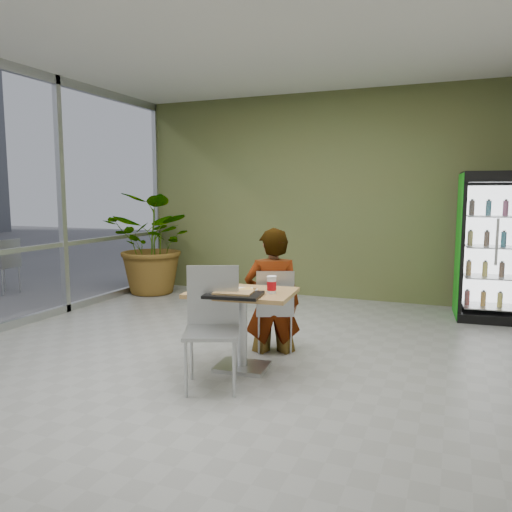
% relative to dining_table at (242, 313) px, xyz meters
% --- Properties ---
extents(ground, '(7.00, 7.00, 0.00)m').
position_rel_dining_table_xyz_m(ground, '(-0.20, 0.03, -0.54)').
color(ground, gray).
rests_on(ground, ground).
extents(room_envelope, '(6.00, 7.00, 3.20)m').
position_rel_dining_table_xyz_m(room_envelope, '(-0.20, 0.03, 1.06)').
color(room_envelope, beige).
rests_on(room_envelope, ground).
extents(dining_table, '(1.01, 0.75, 0.75)m').
position_rel_dining_table_xyz_m(dining_table, '(0.00, 0.00, 0.00)').
color(dining_table, tan).
rests_on(dining_table, ground).
extents(chair_far, '(0.51, 0.51, 0.87)m').
position_rel_dining_table_xyz_m(chair_far, '(0.11, 0.59, -0.03)').
color(chair_far, '#ABADAF').
rests_on(chair_far, ground).
extents(chair_near, '(0.59, 0.60, 1.02)m').
position_rel_dining_table_xyz_m(chair_near, '(-0.09, -0.43, 0.06)').
color(chair_near, '#ABADAF').
rests_on(chair_near, ground).
extents(seated_woman, '(0.69, 0.58, 1.60)m').
position_rel_dining_table_xyz_m(seated_woman, '(0.07, 0.63, -0.04)').
color(seated_woman, black).
rests_on(seated_woman, ground).
extents(pizza_plate, '(0.29, 0.22, 0.03)m').
position_rel_dining_table_xyz_m(pizza_plate, '(0.03, 0.03, 0.23)').
color(pizza_plate, white).
rests_on(pizza_plate, dining_table).
extents(soda_cup, '(0.09, 0.09, 0.16)m').
position_rel_dining_table_xyz_m(soda_cup, '(0.30, -0.01, 0.29)').
color(soda_cup, white).
rests_on(soda_cup, dining_table).
extents(napkin_stack, '(0.18, 0.18, 0.02)m').
position_rel_dining_table_xyz_m(napkin_stack, '(-0.31, -0.19, 0.22)').
color(napkin_stack, white).
rests_on(napkin_stack, dining_table).
extents(cafeteria_tray, '(0.53, 0.42, 0.03)m').
position_rel_dining_table_xyz_m(cafeteria_tray, '(0.03, -0.26, 0.23)').
color(cafeteria_tray, black).
rests_on(cafeteria_tray, dining_table).
extents(beverage_fridge, '(0.93, 0.74, 1.92)m').
position_rel_dining_table_xyz_m(beverage_fridge, '(2.29, 2.92, 0.43)').
color(beverage_fridge, black).
rests_on(beverage_fridge, ground).
extents(potted_plant, '(1.61, 1.43, 1.65)m').
position_rel_dining_table_xyz_m(potted_plant, '(-2.75, 2.78, 0.29)').
color(potted_plant, '#346528').
rests_on(potted_plant, ground).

